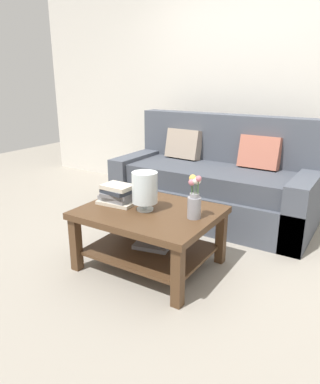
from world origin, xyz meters
TOP-DOWN VIEW (x-y plane):
  - ground_plane at (0.00, 0.00)m, footprint 10.00×10.00m
  - back_wall at (0.00, 1.65)m, footprint 6.40×0.12m
  - couch at (-0.10, 0.85)m, footprint 2.02×0.90m
  - coffee_table at (-0.09, -0.40)m, footprint 1.01×0.81m
  - book_stack_main at (-0.38, -0.42)m, footprint 0.31×0.21m
  - glass_hurricane_vase at (-0.12, -0.42)m, footprint 0.19×0.19m
  - flower_pitcher at (0.27, -0.37)m, footprint 0.10×0.10m

SIDE VIEW (x-z plane):
  - ground_plane at x=0.00m, z-range 0.00..0.00m
  - coffee_table at x=-0.09m, z-range 0.11..0.58m
  - couch at x=-0.10m, z-range -0.17..0.89m
  - book_stack_main at x=-0.38m, z-range 0.47..0.63m
  - flower_pitcher at x=0.27m, z-range 0.45..0.77m
  - glass_hurricane_vase at x=-0.12m, z-range 0.50..0.79m
  - back_wall at x=0.00m, z-range 0.00..2.70m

